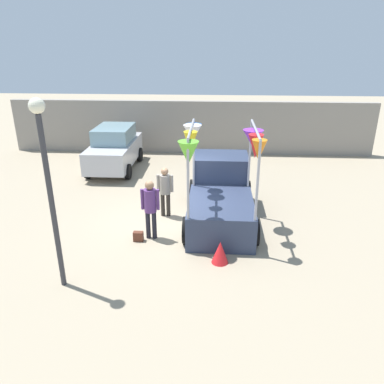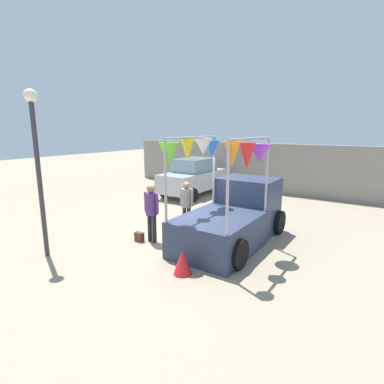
# 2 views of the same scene
# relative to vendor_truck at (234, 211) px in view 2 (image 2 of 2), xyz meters

# --- Properties ---
(ground_plane) EXTENTS (60.00, 60.00, 0.00)m
(ground_plane) POSITION_rel_vendor_truck_xyz_m (-1.44, -0.58, -0.91)
(ground_plane) COLOR gray
(vendor_truck) EXTENTS (2.52, 4.15, 3.16)m
(vendor_truck) POSITION_rel_vendor_truck_xyz_m (0.00, 0.00, 0.00)
(vendor_truck) COLOR #2D3851
(vendor_truck) RESTS_ON ground
(parked_car) EXTENTS (1.88, 4.00, 1.88)m
(parked_car) POSITION_rel_vendor_truck_xyz_m (-4.60, 4.65, 0.03)
(parked_car) COLOR #B7B7BC
(parked_car) RESTS_ON ground
(person_customer) EXTENTS (0.53, 0.34, 1.77)m
(person_customer) POSITION_rel_vendor_truck_xyz_m (-1.98, -1.52, 0.16)
(person_customer) COLOR black
(person_customer) RESTS_ON ground
(person_vendor) EXTENTS (0.53, 0.34, 1.65)m
(person_vendor) POSITION_rel_vendor_truck_xyz_m (-1.76, -0.02, 0.08)
(person_vendor) COLOR #2D2823
(person_vendor) RESTS_ON ground
(handbag) EXTENTS (0.28, 0.16, 0.28)m
(handbag) POSITION_rel_vendor_truck_xyz_m (-2.33, -1.72, -0.77)
(handbag) COLOR #592D1E
(handbag) RESTS_ON ground
(street_lamp) EXTENTS (0.32, 0.32, 4.32)m
(street_lamp) POSITION_rel_vendor_truck_xyz_m (-3.68, -3.87, 1.87)
(street_lamp) COLOR #333338
(street_lamp) RESTS_ON ground
(brick_boundary_wall) EXTENTS (18.00, 0.36, 2.60)m
(brick_boundary_wall) POSITION_rel_vendor_truck_xyz_m (-1.44, 7.51, 0.39)
(brick_boundary_wall) COLOR gray
(brick_boundary_wall) RESTS_ON ground
(folded_kite_bundle_crimson) EXTENTS (0.51, 0.51, 0.60)m
(folded_kite_bundle_crimson) POSITION_rel_vendor_truck_xyz_m (-0.01, -2.70, -0.61)
(folded_kite_bundle_crimson) COLOR red
(folded_kite_bundle_crimson) RESTS_ON ground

